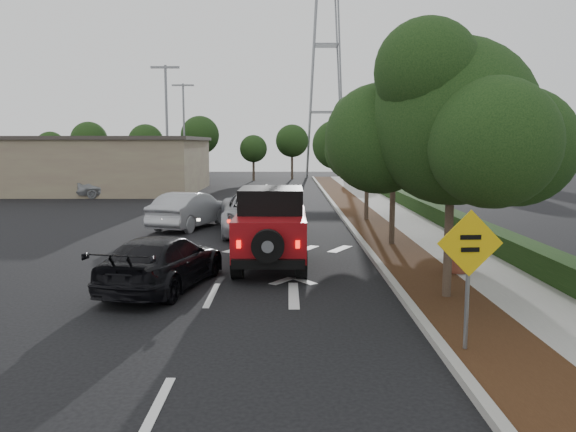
{
  "coord_description": "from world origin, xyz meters",
  "views": [
    {
      "loc": [
        1.84,
        -13.37,
        3.7
      ],
      "look_at": [
        1.87,
        3.0,
        1.57
      ],
      "focal_mm": 35.0,
      "sensor_mm": 36.0,
      "label": 1
    }
  ],
  "objects_px": {
    "red_jeep": "(271,227)",
    "silver_suv_ahead": "(255,213)",
    "black_suv_oncoming": "(163,262)",
    "speed_hump_sign": "(469,261)"
  },
  "relations": [
    {
      "from": "silver_suv_ahead",
      "to": "speed_hump_sign",
      "type": "distance_m",
      "value": 14.33
    },
    {
      "from": "silver_suv_ahead",
      "to": "speed_hump_sign",
      "type": "height_order",
      "value": "speed_hump_sign"
    },
    {
      "from": "silver_suv_ahead",
      "to": "red_jeep",
      "type": "bearing_deg",
      "value": -88.48
    },
    {
      "from": "red_jeep",
      "to": "silver_suv_ahead",
      "type": "bearing_deg",
      "value": 98.38
    },
    {
      "from": "black_suv_oncoming",
      "to": "speed_hump_sign",
      "type": "xyz_separation_m",
      "value": [
        6.3,
        -4.66,
        1.01
      ]
    },
    {
      "from": "red_jeep",
      "to": "black_suv_oncoming",
      "type": "relative_size",
      "value": 0.99
    },
    {
      "from": "red_jeep",
      "to": "black_suv_oncoming",
      "type": "height_order",
      "value": "red_jeep"
    },
    {
      "from": "red_jeep",
      "to": "speed_hump_sign",
      "type": "relative_size",
      "value": 1.89
    },
    {
      "from": "black_suv_oncoming",
      "to": "silver_suv_ahead",
      "type": "bearing_deg",
      "value": -89.06
    },
    {
      "from": "black_suv_oncoming",
      "to": "speed_hump_sign",
      "type": "relative_size",
      "value": 1.92
    }
  ]
}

